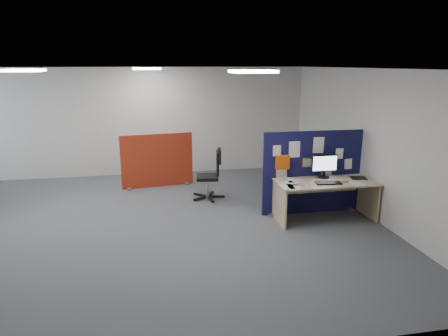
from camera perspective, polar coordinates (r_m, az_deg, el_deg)
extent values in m
plane|color=#54575C|center=(7.29, -13.94, -8.16)|extent=(9.00, 9.00, 0.00)
cube|color=white|center=(6.74, -15.38, 13.52)|extent=(9.00, 7.00, 0.02)
cube|color=silver|center=(10.34, -13.38, 6.36)|extent=(9.00, 0.02, 2.70)
cube|color=silver|center=(3.56, -18.25, -9.75)|extent=(9.00, 0.02, 2.70)
cube|color=silver|center=(7.94, 19.80, 3.46)|extent=(0.02, 7.00, 2.70)
cube|color=white|center=(5.91, 4.09, 13.60)|extent=(0.60, 0.60, 0.04)
cube|color=white|center=(7.50, -26.81, 12.33)|extent=(0.60, 0.60, 0.04)
cube|color=white|center=(9.22, -10.96, 13.76)|extent=(0.60, 0.60, 0.04)
cube|color=#10123B|center=(7.70, 12.48, -0.63)|extent=(1.92, 0.06, 1.58)
cube|color=gray|center=(7.67, 6.55, -6.49)|extent=(0.08, 0.30, 0.04)
cube|color=gray|center=(8.27, 17.37, -5.49)|extent=(0.08, 0.30, 0.04)
cube|color=white|center=(7.31, 7.56, 2.47)|extent=(0.15, 0.01, 0.20)
cube|color=white|center=(7.42, 10.03, 2.63)|extent=(0.21, 0.01, 0.30)
cube|color=white|center=(7.58, 13.35, 3.20)|extent=(0.21, 0.01, 0.30)
cube|color=white|center=(7.80, 16.15, 1.99)|extent=(0.15, 0.01, 0.20)
cube|color=white|center=(7.44, 8.22, -0.68)|extent=(0.21, 0.01, 0.30)
cube|color=white|center=(7.76, 14.44, -0.18)|extent=(0.21, 0.01, 0.30)
cube|color=white|center=(7.93, 17.32, 0.55)|extent=(0.15, 0.01, 0.20)
cube|color=white|center=(7.67, 11.28, -2.53)|extent=(0.21, 0.01, 0.30)
cube|color=gold|center=(7.58, 11.97, 0.79)|extent=(0.24, 0.01, 0.18)
cube|color=#DB530D|center=(7.35, 8.34, 0.82)|extent=(0.25, 0.10, 0.25)
cube|color=#D2B386|center=(7.41, 14.35, -1.95)|extent=(1.79, 0.79, 0.03)
cube|color=#D2B386|center=(7.21, 7.90, -5.13)|extent=(0.03, 0.73, 0.70)
cube|color=#D2B386|center=(7.91, 19.88, -4.10)|extent=(0.03, 0.73, 0.70)
cube|color=#D2B386|center=(7.78, 13.16, -2.36)|extent=(1.61, 0.02, 0.30)
cylinder|color=black|center=(7.62, 14.03, -1.28)|extent=(0.21, 0.21, 0.02)
cube|color=black|center=(7.60, 14.06, -0.83)|extent=(0.04, 0.03, 0.10)
cube|color=black|center=(7.55, 14.16, 0.67)|extent=(0.49, 0.04, 0.31)
cube|color=silver|center=(7.53, 14.22, 0.63)|extent=(0.45, 0.01, 0.27)
cube|color=black|center=(7.27, 14.71, -2.07)|extent=(0.47, 0.23, 0.02)
cube|color=gray|center=(7.42, 16.98, -1.87)|extent=(0.11, 0.07, 0.03)
cube|color=black|center=(7.77, 18.67, -1.34)|extent=(0.32, 0.27, 0.01)
cube|color=#A82615|center=(9.30, -9.51, 1.05)|extent=(1.64, 0.27, 1.23)
cube|color=gray|center=(9.47, -13.43, -2.65)|extent=(0.08, 0.30, 0.04)
cube|color=gray|center=(9.49, -5.30, -2.27)|extent=(0.08, 0.30, 0.04)
cube|color=black|center=(8.52, -0.90, -4.07)|extent=(0.30, 0.09, 0.04)
cube|color=black|center=(8.71, -1.91, -3.65)|extent=(0.17, 0.28, 0.04)
cube|color=black|center=(8.64, -3.50, -3.83)|extent=(0.24, 0.24, 0.04)
cube|color=black|center=(8.40, -3.52, -4.38)|extent=(0.28, 0.18, 0.04)
cube|color=black|center=(8.32, -1.87, -4.53)|extent=(0.10, 0.30, 0.04)
cylinder|color=gray|center=(8.45, -2.35, -2.78)|extent=(0.06, 0.06, 0.41)
cube|color=black|center=(8.39, -2.37, -1.32)|extent=(0.50, 0.50, 0.07)
cube|color=black|center=(8.31, -0.92, 0.76)|extent=(0.10, 0.41, 0.49)
cube|color=black|center=(8.28, -0.65, 1.74)|extent=(0.11, 0.37, 0.29)
cube|color=white|center=(7.13, 9.41, -2.20)|extent=(0.27, 0.34, 0.00)
cube|color=white|center=(7.33, 9.99, -1.76)|extent=(0.28, 0.34, 0.00)
cube|color=white|center=(7.41, 18.41, -2.12)|extent=(0.26, 0.34, 0.00)
cube|color=white|center=(6.94, 9.00, -2.64)|extent=(0.21, 0.30, 0.00)
cube|color=white|center=(7.79, 14.76, -1.05)|extent=(0.22, 0.31, 0.00)
cube|color=white|center=(6.94, 10.04, -2.71)|extent=(0.24, 0.32, 0.00)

